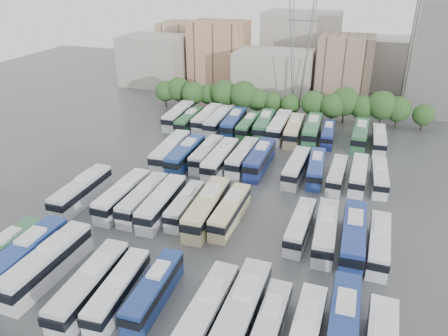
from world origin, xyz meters
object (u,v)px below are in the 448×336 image
(bus_r1_s6, at_px, (207,207))
(bus_r2_s9, at_px, (296,167))
(bus_r2_s6, at_px, (243,157))
(bus_r0_s2, at_px, (47,263))
(bus_r2_s7, at_px, (260,158))
(bus_r3_s2, at_px, (207,118))
(bus_r0_s12, at_px, (343,328))
(bus_r0_s0, at_px, (0,255))
(bus_r1_s3, at_px, (143,198))
(bus_r3_s1, at_px, (189,120))
(bus_r2_s5, at_px, (220,159))
(apartment_tower, at_px, (442,58))
(bus_r0_s10, at_px, (270,326))
(bus_r1_s2, at_px, (123,195))
(bus_r2_s12, at_px, (358,174))
(bus_r0_s4, at_px, (90,285))
(bus_r1_s10, at_px, (300,226))
(bus_r0_s8, at_px, (206,314))
(bus_r0_s1, at_px, (24,258))
(electricity_pylon, at_px, (301,31))
(bus_r3_s12, at_px, (360,135))
(bus_r2_s10, at_px, (316,168))
(bus_r1_s4, at_px, (162,202))
(bus_r1_s13, at_px, (379,243))
(bus_r3_s13, at_px, (379,139))
(bus_r2_s2, at_px, (171,151))
(bus_r3_s4, at_px, (234,123))
(bus_r2_s4, at_px, (207,154))
(bus_r1_s11, at_px, (326,231))
(bus_r2_s3, at_px, (185,154))
(bus_r3_s10, at_px, (328,134))
(bus_r1_s7, at_px, (230,211))
(bus_r0_s9, at_px, (241,313))
(bus_r3_s3, at_px, (219,121))
(bus_r1_s0, at_px, (82,191))
(bus_r3_s8, at_px, (294,130))
(bus_r0_s5, at_px, (119,290))
(bus_r1_s5, at_px, (185,205))
(bus_r3_s0, at_px, (179,115))
(bus_r3_s6, at_px, (264,125))
(bus_r3_s5, at_px, (249,126))
(bus_r0_s6, at_px, (154,290))
(bus_r3_s7, at_px, (279,126))

(bus_r1_s6, xyz_separation_m, bus_r2_s9, (9.78, 17.64, -0.23))
(bus_r2_s6, bearing_deg, bus_r0_s2, -108.15)
(bus_r2_s7, height_order, bus_r3_s2, bus_r3_s2)
(bus_r0_s12, bearing_deg, bus_r0_s0, -179.04)
(bus_r1_s3, relative_size, bus_r2_s7, 0.94)
(bus_r3_s1, bearing_deg, bus_r2_s5, -54.50)
(apartment_tower, height_order, bus_r0_s10, apartment_tower)
(bus_r1_s2, relative_size, bus_r2_s9, 1.04)
(bus_r2_s5, distance_m, bus_r2_s12, 23.38)
(bus_r0_s4, height_order, bus_r1_s10, bus_r0_s4)
(bus_r0_s8, bearing_deg, bus_r0_s1, 177.54)
(electricity_pylon, distance_m, bus_r3_s12, 30.06)
(bus_r0_s1, distance_m, bus_r2_s10, 46.39)
(bus_r1_s4, relative_size, bus_r1_s13, 1.10)
(bus_r3_s13, bearing_deg, bus_r2_s2, -154.47)
(bus_r3_s4, bearing_deg, bus_r2_s4, -92.28)
(bus_r1_s11, xyz_separation_m, bus_r2_s3, (-26.55, 17.28, 0.08))
(bus_r0_s10, bearing_deg, bus_r3_s10, 91.18)
(bus_r1_s7, distance_m, bus_r2_s5, 17.33)
(bus_r1_s13, relative_size, bus_r3_s10, 1.06)
(electricity_pylon, relative_size, bus_r2_s12, 2.93)
(bus_r3_s10, bearing_deg, bus_r0_s12, -85.40)
(bus_r2_s3, bearing_deg, bus_r2_s10, 5.50)
(bus_r3_s4, bearing_deg, bus_r1_s3, -97.49)
(bus_r2_s3, bearing_deg, bus_r3_s2, 99.54)
(bus_r0_s9, distance_m, bus_r3_s3, 57.56)
(bus_r1_s0, height_order, bus_r1_s6, bus_r1_s6)
(bus_r3_s8, bearing_deg, bus_r0_s5, -102.41)
(bus_r2_s10, bearing_deg, bus_r1_s7, -121.41)
(electricity_pylon, bearing_deg, bus_r3_s2, -131.21)
(bus_r0_s10, bearing_deg, bus_r1_s5, 132.39)
(bus_r0_s9, distance_m, bus_r2_s12, 37.70)
(bus_r3_s0, bearing_deg, bus_r0_s5, -74.78)
(bus_r1_s2, relative_size, bus_r1_s11, 1.02)
(apartment_tower, xyz_separation_m, bus_r1_s7, (-32.43, -63.13, -11.17))
(bus_r1_s5, distance_m, bus_r2_s7, 19.61)
(bus_r1_s3, bearing_deg, bus_r0_s0, -118.98)
(bus_r2_s4, xyz_separation_m, bus_r3_s12, (26.25, 18.01, 0.14))
(bus_r1_s2, distance_m, bus_r1_s4, 6.47)
(bus_r0_s5, relative_size, bus_r3_s6, 0.87)
(bus_r1_s7, relative_size, bus_r3_s5, 1.01)
(bus_r2_s2, bearing_deg, bus_r3_s0, 106.93)
(bus_r3_s8, bearing_deg, electricity_pylon, 95.89)
(bus_r0_s6, height_order, bus_r0_s8, bus_r0_s8)
(bus_r0_s10, xyz_separation_m, bus_r3_s5, (-16.21, 53.88, 0.13))
(bus_r1_s3, height_order, bus_r3_s7, bus_r3_s7)
(bus_r0_s6, height_order, bus_r3_s7, bus_r3_s7)
(bus_r2_s7, bearing_deg, bus_r0_s6, -93.50)
(bus_r3_s6, distance_m, bus_r3_s13, 23.19)
(bus_r0_s8, height_order, bus_r2_s12, bus_r0_s8)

